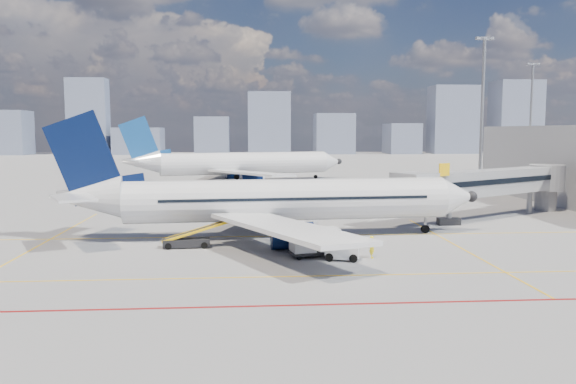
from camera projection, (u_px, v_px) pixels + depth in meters
name	position (u px, v px, depth m)	size (l,w,h in m)	color
ground	(288.00, 256.00, 41.96)	(420.00, 420.00, 0.00)	gray
apron_markings	(284.00, 269.00, 38.04)	(90.00, 35.12, 0.01)	yellow
jet_bridge	(495.00, 183.00, 60.02)	(23.55, 15.78, 6.30)	gray
floodlight_mast_ne	(482.00, 106.00, 97.76)	(3.20, 0.61, 25.45)	gray
floodlight_mast_far	(531.00, 113.00, 134.41)	(3.20, 0.61, 25.45)	gray
distant_skyline	(292.00, 127.00, 230.26)	(248.68, 15.95, 30.30)	slate
main_aircraft	(270.00, 201.00, 48.94)	(37.79, 32.90, 11.04)	silver
second_aircraft	(236.00, 164.00, 104.86)	(41.80, 35.86, 12.39)	silver
baggage_tug	(341.00, 249.00, 40.53)	(2.66, 2.04, 1.65)	silver
cargo_dolly	(315.00, 241.00, 41.64)	(4.10, 2.49, 2.10)	black
belt_loader	(188.00, 241.00, 44.95)	(5.35, 1.65, 2.16)	black
ramp_worker	(372.00, 247.00, 41.17)	(0.60, 0.39, 1.65)	yellow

